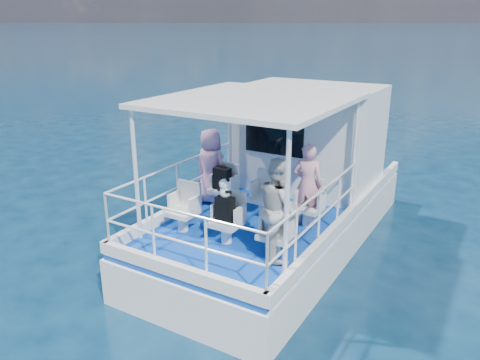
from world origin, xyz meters
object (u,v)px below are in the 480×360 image
object	(u,v)px
passenger_stbd_aft	(279,208)
backpack_center	(225,210)
passenger_port_fwd	(211,166)
panda	(225,188)

from	to	relation	value
passenger_stbd_aft	backpack_center	world-z (taller)	passenger_stbd_aft
passenger_port_fwd	panda	world-z (taller)	passenger_port_fwd
passenger_port_fwd	panda	xyz separation A→B (m)	(1.26, -1.47, 0.23)
passenger_port_fwd	passenger_stbd_aft	bearing A→B (deg)	154.66
passenger_stbd_aft	backpack_center	size ratio (longest dim) A/B	3.61
passenger_port_fwd	panda	bearing A→B (deg)	137.78
passenger_stbd_aft	backpack_center	bearing A→B (deg)	55.23
passenger_stbd_aft	backpack_center	xyz separation A→B (m)	(-0.92, -0.08, -0.20)
passenger_port_fwd	backpack_center	bearing A→B (deg)	137.84
passenger_port_fwd	panda	distance (m)	1.95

